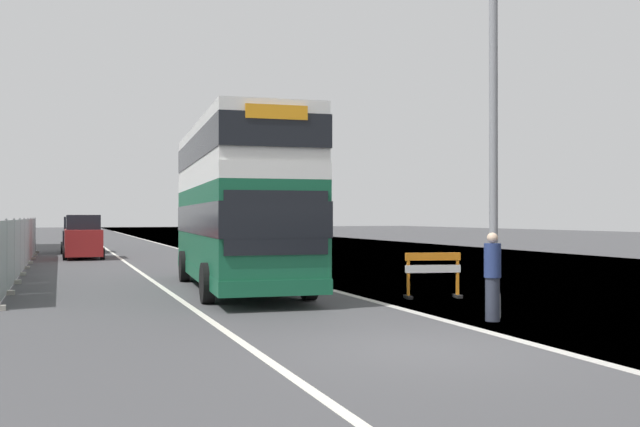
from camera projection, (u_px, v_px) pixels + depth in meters
name	position (u px, v px, depth m)	size (l,w,h in m)	color
ground	(451.00, 348.00, 11.68)	(140.00, 280.00, 0.10)	#424244
double_decker_bus	(238.00, 203.00, 20.83)	(3.38, 10.75, 4.76)	#145638
lamppost_foreground	(493.00, 111.00, 14.93)	(0.29, 0.70, 9.16)	gray
roadworks_barrier	(433.00, 270.00, 18.50)	(1.53, 0.72, 1.18)	orange
construction_site_fence	(24.00, 245.00, 28.78)	(0.44, 27.40, 2.07)	#A8AAAD
car_oncoming_near	(83.00, 238.00, 36.12)	(1.95, 4.47, 2.21)	maroon
car_receding_mid	(78.00, 236.00, 42.30)	(1.97, 4.57, 2.12)	black
pedestrian_at_kerb	(492.00, 276.00, 14.41)	(0.34, 0.34, 1.80)	#2D3342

